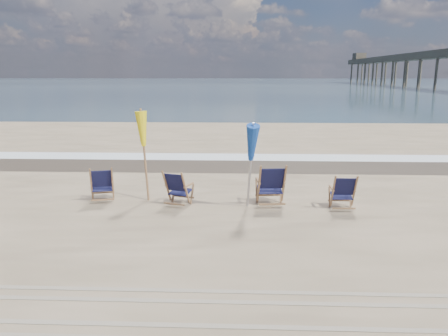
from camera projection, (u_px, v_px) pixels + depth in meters
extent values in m
plane|color=#3C5464|center=(241.00, 83.00, 133.49)|extent=(400.00, 400.00, 0.00)
cube|color=silver|center=(230.00, 157.00, 16.65)|extent=(200.00, 1.40, 0.01)
cube|color=#42362A|center=(229.00, 165.00, 15.19)|extent=(200.00, 2.60, 0.00)
cylinder|color=#8D633F|center=(145.00, 157.00, 10.78)|extent=(0.06, 0.06, 2.21)
cone|color=yellow|center=(144.00, 132.00, 10.64)|extent=(0.30, 0.30, 0.85)
cylinder|color=#A5A5AD|center=(250.00, 166.00, 9.96)|extent=(0.06, 0.06, 2.13)
cone|color=#164098|center=(250.00, 140.00, 9.84)|extent=(0.30, 0.30, 0.85)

